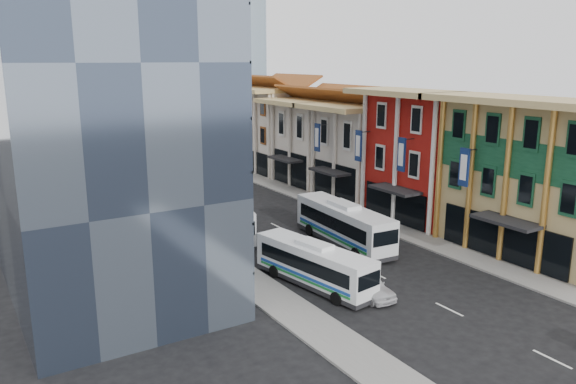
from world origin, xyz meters
TOP-DOWN VIEW (x-y plane):
  - ground at (0.00, 0.00)m, footprint 200.00×200.00m
  - sidewalk_right at (8.50, 22.00)m, footprint 3.00×90.00m
  - sidewalk_left at (-8.50, 22.00)m, footprint 3.00×90.00m
  - shophouse_tan at (14.00, 5.00)m, footprint 8.00×14.00m
  - shophouse_red at (14.00, 17.00)m, footprint 8.00×10.00m
  - shophouse_cream_near at (14.00, 26.50)m, footprint 8.00×9.00m
  - shophouse_cream_mid at (14.00, 35.50)m, footprint 8.00×9.00m
  - shophouse_cream_far at (14.00, 46.00)m, footprint 8.00×12.00m
  - office_tower at (-17.00, 19.00)m, footprint 12.00×26.00m
  - office_block_far at (-16.00, 42.00)m, footprint 10.00×18.00m
  - bus_left_near at (-5.03, 8.55)m, footprint 3.88×10.09m
  - bus_left_far at (-5.03, 22.12)m, footprint 5.46×11.63m
  - bus_right at (2.05, 14.57)m, footprint 3.38×11.52m
  - sedan_left at (-2.97, 5.22)m, footprint 2.07×4.51m

SIDE VIEW (x-z plane):
  - ground at x=0.00m, z-range 0.00..0.00m
  - sidewalk_right at x=8.50m, z-range 0.00..0.15m
  - sidewalk_left at x=-8.50m, z-range 0.00..0.15m
  - sedan_left at x=-2.97m, z-range 0.00..1.49m
  - bus_left_near at x=-5.03m, z-range 0.00..3.16m
  - bus_left_far at x=-5.03m, z-range 0.00..3.63m
  - bus_right at x=2.05m, z-range 0.00..3.65m
  - shophouse_cream_near at x=14.00m, z-range 0.00..10.00m
  - shophouse_cream_mid at x=14.00m, z-range 0.00..10.00m
  - shophouse_cream_far at x=14.00m, z-range 0.00..11.00m
  - shophouse_tan at x=14.00m, z-range 0.00..12.00m
  - shophouse_red at x=14.00m, z-range 0.00..12.00m
  - office_block_far at x=-16.00m, z-range 0.00..14.00m
  - office_tower at x=-17.00m, z-range 0.00..30.00m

